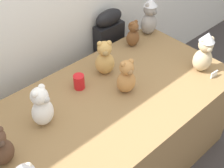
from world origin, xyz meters
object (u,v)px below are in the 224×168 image
object	(u,v)px
teddy_bear_honey	(105,59)
teddy_bear_sand	(204,52)
instrument_case	(109,58)
teddy_bear_ash	(149,16)
teddy_bear_snow	(42,107)
party_cup_red	(79,82)
teddy_bear_cocoa	(0,148)
teddy_bear_chestnut	(133,34)
display_table	(112,133)
teddy_bear_caramel	(126,77)

from	to	relation	value
teddy_bear_honey	teddy_bear_sand	world-z (taller)	teddy_bear_sand
instrument_case	teddy_bear_ash	world-z (taller)	teddy_bear_ash
teddy_bear_snow	teddy_bear_sand	bearing A→B (deg)	-39.04
party_cup_red	teddy_bear_cocoa	bearing A→B (deg)	-162.94
teddy_bear_sand	teddy_bear_ash	bearing A→B (deg)	105.14
teddy_bear_chestnut	teddy_bear_cocoa	bearing A→B (deg)	-165.73
display_table	teddy_bear_chestnut	bearing A→B (deg)	32.26
teddy_bear_snow	teddy_bear_caramel	world-z (taller)	teddy_bear_snow
teddy_bear_caramel	teddy_bear_cocoa	bearing A→B (deg)	-169.45
teddy_bear_honey	teddy_bear_snow	xyz separation A→B (m)	(-0.62, -0.12, 0.00)
teddy_bear_honey	teddy_bear_caramel	distance (m)	0.26
teddy_bear_caramel	teddy_bear_cocoa	xyz separation A→B (m)	(-0.92, 0.04, -0.00)
display_table	teddy_bear_sand	xyz separation A→B (m)	(0.72, -0.24, 0.56)
teddy_bear_snow	teddy_bear_chestnut	size ratio (longest dim) A/B	1.25
teddy_bear_caramel	teddy_bear_honey	bearing A→B (deg)	96.92
display_table	teddy_bear_caramel	xyz separation A→B (m)	(0.12, -0.02, 0.52)
display_table	teddy_bear_snow	world-z (taller)	teddy_bear_snow
instrument_case	teddy_bear_sand	world-z (taller)	teddy_bear_sand
display_table	teddy_bear_honey	size ratio (longest dim) A/B	6.46
teddy_bear_chestnut	teddy_bear_honey	bearing A→B (deg)	-163.60
teddy_bear_snow	party_cup_red	world-z (taller)	teddy_bear_snow
instrument_case	teddy_bear_ash	xyz separation A→B (m)	(0.28, -0.23, 0.44)
teddy_bear_cocoa	teddy_bear_ash	bearing A→B (deg)	9.09
display_table	teddy_bear_cocoa	world-z (taller)	teddy_bear_cocoa
party_cup_red	instrument_case	bearing A→B (deg)	31.59
teddy_bear_snow	teddy_bear_sand	distance (m)	1.24
teddy_bear_chestnut	teddy_bear_cocoa	xyz separation A→B (m)	(-1.37, -0.34, 0.01)
teddy_bear_caramel	party_cup_red	distance (m)	0.34
party_cup_red	teddy_bear_snow	bearing A→B (deg)	-162.88
display_table	party_cup_red	world-z (taller)	party_cup_red
teddy_bear_caramel	teddy_bear_sand	xyz separation A→B (m)	(0.60, -0.22, 0.04)
teddy_bear_honey	teddy_bear_snow	size ratio (longest dim) A/B	0.98
display_table	teddy_bear_sand	world-z (taller)	teddy_bear_sand
instrument_case	teddy_bear_cocoa	size ratio (longest dim) A/B	3.91
teddy_bear_snow	teddy_bear_caramel	size ratio (longest dim) A/B	1.08
display_table	instrument_case	size ratio (longest dim) A/B	1.79
teddy_bear_snow	teddy_bear_chestnut	bearing A→B (deg)	-9.45
teddy_bear_caramel	teddy_bear_chestnut	xyz separation A→B (m)	(0.45, 0.38, -0.02)
teddy_bear_ash	teddy_bear_cocoa	xyz separation A→B (m)	(-1.62, -0.39, -0.05)
teddy_bear_ash	teddy_bear_honey	bearing A→B (deg)	-167.12
teddy_bear_chestnut	party_cup_red	xyz separation A→B (m)	(-0.68, -0.13, -0.05)
teddy_bear_ash	party_cup_red	world-z (taller)	teddy_bear_ash
teddy_bear_sand	party_cup_red	size ratio (longest dim) A/B	3.02
teddy_bear_snow	teddy_bear_ash	bearing A→B (deg)	-10.01
display_table	teddy_bear_honey	world-z (taller)	teddy_bear_honey
teddy_bear_snow	instrument_case	bearing A→B (deg)	4.28
teddy_bear_honey	party_cup_red	distance (m)	0.26
teddy_bear_honey	teddy_bear_chestnut	bearing A→B (deg)	49.62
teddy_bear_ash	teddy_bear_caramel	size ratio (longest dim) A/B	1.28
teddy_bear_chestnut	party_cup_red	bearing A→B (deg)	-168.99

